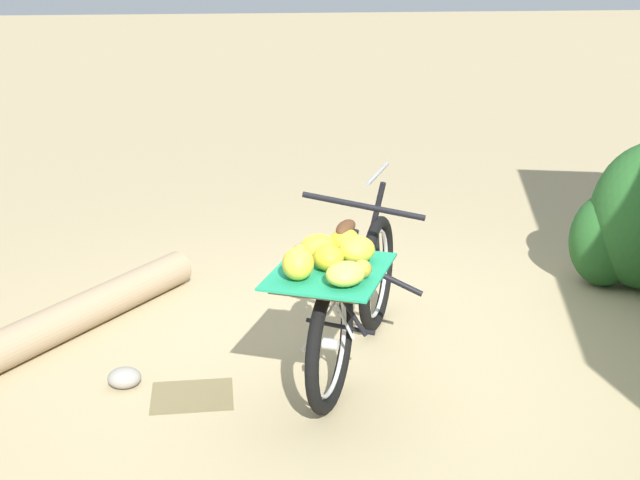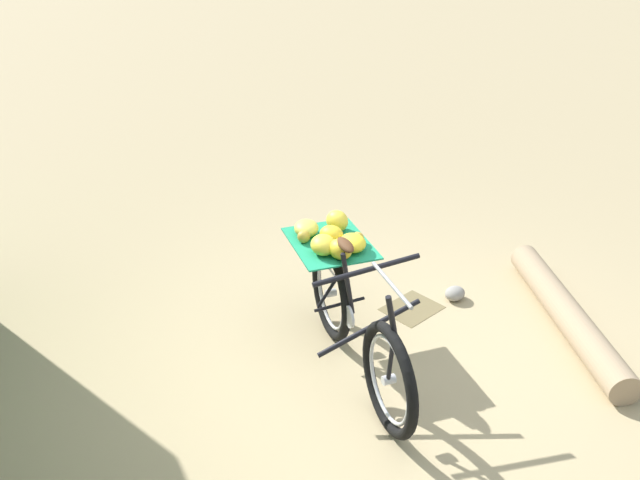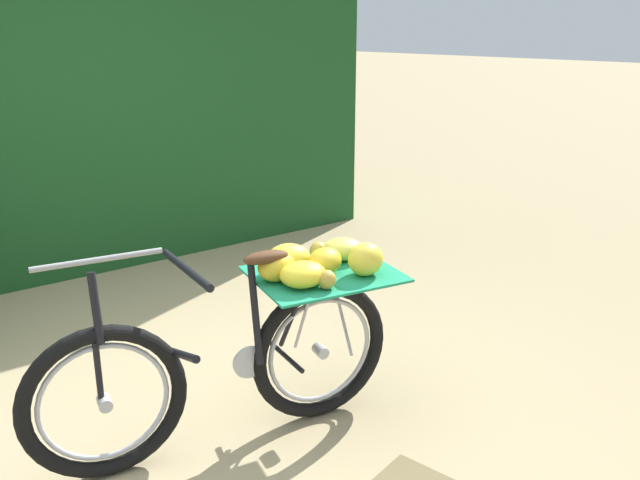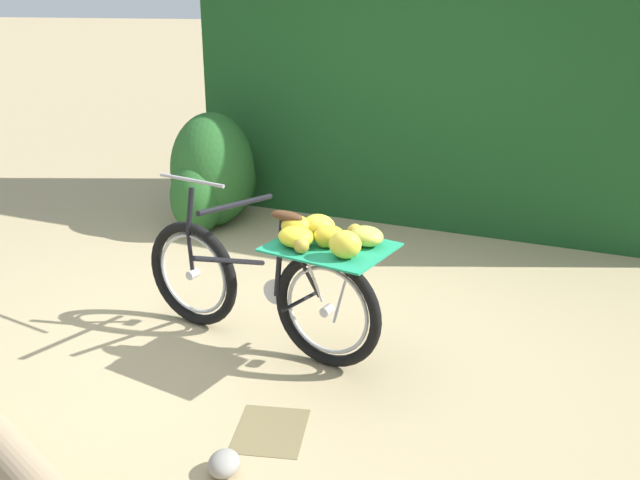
# 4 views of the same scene
# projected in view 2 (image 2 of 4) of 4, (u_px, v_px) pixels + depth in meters

# --- Properties ---
(ground_plane) EXTENTS (60.00, 60.00, 0.00)m
(ground_plane) POSITION_uv_depth(u_px,v_px,m) (352.00, 386.00, 4.46)
(ground_plane) COLOR tan
(bicycle) EXTENTS (1.01, 1.75, 1.03)m
(bicycle) POSITION_uv_depth(u_px,v_px,m) (349.00, 303.00, 4.46)
(bicycle) COLOR black
(bicycle) RESTS_ON ground_plane
(fallen_log) EXTENTS (1.32, 1.60, 0.24)m
(fallen_log) POSITION_uv_depth(u_px,v_px,m) (567.00, 314.00, 5.04)
(fallen_log) COLOR #9E8466
(fallen_log) RESTS_ON ground_plane
(path_stone) EXTENTS (0.18, 0.15, 0.11)m
(path_stone) POSITION_uv_depth(u_px,v_px,m) (455.00, 293.00, 5.41)
(path_stone) COLOR gray
(path_stone) RESTS_ON ground_plane
(leaf_litter_patch) EXTENTS (0.44, 0.36, 0.01)m
(leaf_litter_patch) POSITION_uv_depth(u_px,v_px,m) (412.00, 308.00, 5.31)
(leaf_litter_patch) COLOR olive
(leaf_litter_patch) RESTS_ON ground_plane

